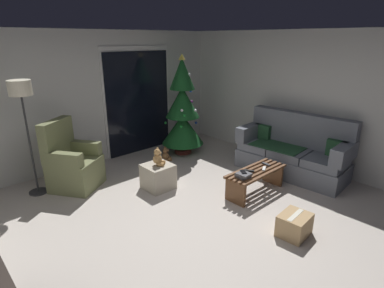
{
  "coord_description": "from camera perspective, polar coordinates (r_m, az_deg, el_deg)",
  "views": [
    {
      "loc": [
        -2.55,
        -2.5,
        2.35
      ],
      "look_at": [
        0.4,
        0.7,
        0.85
      ],
      "focal_mm": 28.88,
      "sensor_mm": 36.0,
      "label": 1
    }
  ],
  "objects": [
    {
      "name": "ottoman",
      "position": [
        5.1,
        -6.28,
        -5.97
      ],
      "size": [
        0.44,
        0.44,
        0.41
      ],
      "primitive_type": "cube",
      "color": "#B2A893",
      "rests_on": "ground"
    },
    {
      "name": "book_stack",
      "position": [
        4.65,
        9.48,
        -5.69
      ],
      "size": [
        0.21,
        0.22,
        0.08
      ],
      "color": "#4C4C51",
      "rests_on": "coffee_table"
    },
    {
      "name": "remote_white",
      "position": [
        5.0,
        13.16,
        -4.47
      ],
      "size": [
        0.16,
        0.11,
        0.02
      ],
      "primitive_type": "cube",
      "rotation": [
        0.0,
        0.0,
        5.22
      ],
      "color": "silver",
      "rests_on": "coffee_table"
    },
    {
      "name": "wall_back",
      "position": [
        6.21,
        -17.92,
        7.91
      ],
      "size": [
        5.72,
        0.12,
        2.5
      ],
      "primitive_type": "cube",
      "color": "beige",
      "rests_on": "ground"
    },
    {
      "name": "christmas_tree",
      "position": [
        6.41,
        -1.78,
        6.03
      ],
      "size": [
        0.88,
        0.88,
        2.06
      ],
      "color": "#4C1E19",
      "rests_on": "ground"
    },
    {
      "name": "remote_black",
      "position": [
        4.88,
        10.51,
        -4.88
      ],
      "size": [
        0.12,
        0.16,
        0.02
      ],
      "primitive_type": "cube",
      "rotation": [
        0.0,
        0.0,
        3.67
      ],
      "color": "black",
      "rests_on": "coffee_table"
    },
    {
      "name": "cell_phone",
      "position": [
        4.65,
        9.44,
        -5.08
      ],
      "size": [
        0.14,
        0.16,
        0.01
      ],
      "primitive_type": "cube",
      "rotation": [
        0.0,
        0.0,
        -0.57
      ],
      "color": "black",
      "rests_on": "book_stack"
    },
    {
      "name": "cardboard_box_taped_mid_floor",
      "position": [
        4.18,
        18.37,
        -13.97
      ],
      "size": [
        0.42,
        0.36,
        0.28
      ],
      "color": "tan",
      "rests_on": "ground"
    },
    {
      "name": "remote_graphite",
      "position": [
        5.18,
        13.51,
        -3.64
      ],
      "size": [
        0.06,
        0.16,
        0.02
      ],
      "primitive_type": "cube",
      "rotation": [
        0.0,
        0.0,
        6.15
      ],
      "color": "#333338",
      "rests_on": "coffee_table"
    },
    {
      "name": "patio_door_frame",
      "position": [
        6.64,
        -9.88,
        7.89
      ],
      "size": [
        1.6,
        0.02,
        2.2
      ],
      "primitive_type": "cube",
      "color": "silver",
      "rests_on": "ground"
    },
    {
      "name": "couch",
      "position": [
        5.85,
        18.14,
        -1.44
      ],
      "size": [
        0.91,
        1.99,
        1.08
      ],
      "color": "slate",
      "rests_on": "ground"
    },
    {
      "name": "teddy_bear_honey",
      "position": [
        4.97,
        -6.3,
        -2.58
      ],
      "size": [
        0.21,
        0.22,
        0.29
      ],
      "color": "tan",
      "rests_on": "ottoman"
    },
    {
      "name": "patio_door_glass",
      "position": [
        6.63,
        -9.77,
        7.45
      ],
      "size": [
        1.5,
        0.02,
        2.1
      ],
      "primitive_type": "cube",
      "color": "black",
      "rests_on": "ground"
    },
    {
      "name": "teddy_bear_chestnut_by_tree",
      "position": [
        6.23,
        -4.82,
        -2.0
      ],
      "size": [
        0.22,
        0.21,
        0.29
      ],
      "color": "brown",
      "rests_on": "ground"
    },
    {
      "name": "coffee_table",
      "position": [
        5.0,
        11.67,
        -6.11
      ],
      "size": [
        1.1,
        0.4,
        0.39
      ],
      "color": "brown",
      "rests_on": "ground"
    },
    {
      "name": "wall_right",
      "position": [
        6.06,
        22.31,
        7.15
      ],
      "size": [
        0.12,
        6.0,
        2.5
      ],
      "primitive_type": "cube",
      "color": "beige",
      "rests_on": "ground"
    },
    {
      "name": "floor_lamp",
      "position": [
        5.14,
        -28.92,
        7.21
      ],
      "size": [
        0.32,
        0.32,
        1.78
      ],
      "color": "#2D2D30",
      "rests_on": "ground"
    },
    {
      "name": "armchair",
      "position": [
        5.4,
        -21.24,
        -3.51
      ],
      "size": [
        0.95,
        0.95,
        1.13
      ],
      "color": "olive",
      "rests_on": "ground"
    },
    {
      "name": "ground_plane",
      "position": [
        4.27,
        2.5,
        -14.35
      ],
      "size": [
        7.0,
        7.0,
        0.0
      ],
      "primitive_type": "plane",
      "color": "#BCB2A8"
    }
  ]
}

